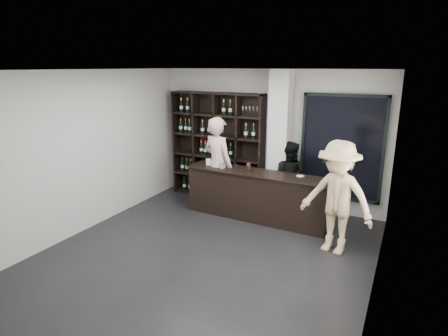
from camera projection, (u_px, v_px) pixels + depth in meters
The scene contains 12 objects.
floor at pixel (207, 255), 6.07m from camera, with size 5.00×5.50×0.01m, color black.
wine_shelf at pixel (217, 146), 8.46m from camera, with size 2.20×0.35×2.40m, color black, non-canonical shape.
structural_column at pixel (280, 142), 7.66m from camera, with size 0.40×0.40×2.90m, color silver.
glass_panel at pixel (342, 148), 7.34m from camera, with size 1.60×0.08×2.10m.
tasting_counter at pixel (257, 196), 7.38m from camera, with size 2.93×0.62×0.96m.
taster_pink at pixel (218, 164), 7.73m from camera, with size 0.72×0.47×1.97m, color beige.
taster_black at pixel (289, 177), 7.68m from camera, with size 0.73×0.57×1.50m, color black.
customer at pixel (337, 198), 5.94m from camera, with size 1.20×0.69×1.86m, color tan.
wine_glass at pixel (249, 167), 7.21m from camera, with size 0.09×0.09×0.22m, color white, non-canonical shape.
spit_cup at pixel (222, 165), 7.53m from camera, with size 0.09×0.09×0.12m, color silver.
napkin_stack at pixel (300, 176), 6.97m from camera, with size 0.11×0.11×0.02m, color white.
card_stand at pixel (209, 162), 7.75m from camera, with size 0.09×0.05×0.14m, color white.
Camera 1 is at (2.72, -4.76, 2.96)m, focal length 30.00 mm.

